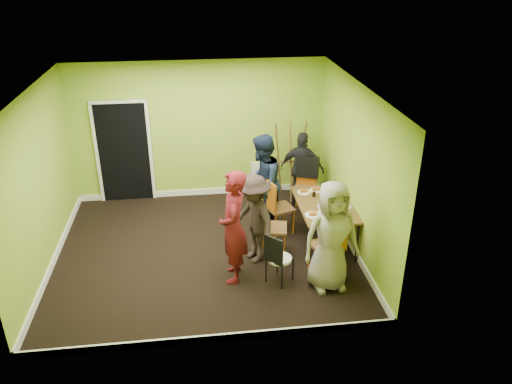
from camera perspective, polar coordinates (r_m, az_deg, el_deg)
The scene contains 28 objects.
ground at distance 8.64m, azimuth -5.72°, elevation -6.71°, with size 5.00×5.00×0.00m, color black.
room_walls at distance 8.19m, azimuth -6.20°, elevation -0.71°, with size 5.04×4.54×2.82m.
dining_table at distance 8.60m, azimuth 7.82°, elevation -1.63°, with size 0.90×1.50×0.75m.
chair_left_far at distance 8.87m, azimuth 2.31°, elevation -1.37°, with size 0.53×0.53×1.03m.
chair_left_near at distance 8.24m, azimuth 1.43°, elevation -3.49°, with size 0.51×0.51×1.05m.
chair_back_end at distance 9.74m, azimuth 5.82°, elevation 2.21°, with size 0.59×0.64×1.06m.
chair_front_end at distance 7.74m, azimuth 8.51°, elevation -5.75°, with size 0.56×0.57×1.08m.
chair_bentwood at distance 7.59m, azimuth 2.48°, elevation -7.40°, with size 0.47×0.47×0.85m.
easel at distance 10.16m, azimuth 3.81°, elevation 3.66°, with size 0.66×0.62×1.64m.
plate_near_left at distance 8.93m, azimuth 5.49°, elevation -0.00°, with size 0.24×0.24×0.01m, color white.
plate_near_right at distance 8.17m, azimuth 6.53°, elevation -2.63°, with size 0.27×0.27×0.01m, color white.
plate_far_back at distance 9.02m, azimuth 6.87°, elevation 0.21°, with size 0.22×0.22×0.01m, color white.
plate_far_front at distance 8.18m, azimuth 8.94°, elevation -2.75°, with size 0.24×0.24×0.01m, color white.
plate_wall_back at distance 8.79m, azimuth 8.86°, elevation -0.63°, with size 0.25×0.25×0.01m, color white.
plate_wall_front at distance 8.52m, azimuth 10.13°, elevation -1.64°, with size 0.22×0.22×0.01m, color white.
thermos at distance 8.59m, azimuth 8.01°, elevation -0.41°, with size 0.07×0.07×0.23m, color white.
blue_bottle at distance 8.24m, azimuth 9.84°, elevation -1.86°, with size 0.07×0.07×0.20m, color blue.
orange_bottle at distance 8.68m, azimuth 7.57°, elevation -0.68°, with size 0.04×0.04×0.07m, color orange.
glass_mid at distance 8.78m, azimuth 6.64°, elevation -0.25°, with size 0.06×0.06×0.09m, color black.
glass_back at distance 8.96m, azimuth 8.28°, elevation 0.26°, with size 0.06×0.06×0.11m, color black.
glass_front at distance 8.22m, azimuth 9.36°, elevation -2.32°, with size 0.06×0.06×0.10m, color black.
cup_a at distance 8.34m, azimuth 7.49°, elevation -1.69°, with size 0.14×0.14×0.11m, color white.
cup_b at distance 8.66m, azimuth 9.32°, elevation -0.80°, with size 0.10×0.10×0.09m, color white.
person_standing at distance 7.49m, azimuth -2.60°, elevation -4.03°, with size 0.66×0.43×1.80m, color #5B0F16.
person_left_far at distance 8.91m, azimuth 0.69°, elevation 1.02°, with size 0.87×0.68×1.78m, color #141D32.
person_left_near at distance 8.01m, azimuth -0.26°, elevation -3.07°, with size 0.98×0.56×1.51m, color black.
person_back_end at distance 9.90m, azimuth 5.29°, elevation 2.64°, with size 0.88×0.37×1.50m, color black.
person_front_end at distance 7.39m, azimuth 8.60°, elevation -5.05°, with size 0.85×0.55×1.74m, color gray.
Camera 1 is at (-0.07, -7.30, 4.61)m, focal length 35.00 mm.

